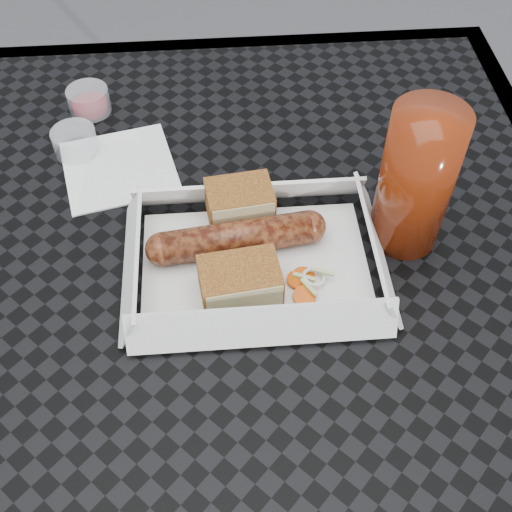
{
  "coord_description": "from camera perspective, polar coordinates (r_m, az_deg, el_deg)",
  "views": [
    {
      "loc": [
        0.02,
        -0.39,
        1.24
      ],
      "look_at": [
        0.05,
        -0.02,
        0.78
      ],
      "focal_mm": 45.0,
      "sensor_mm": 36.0,
      "label": 1
    }
  ],
  "objects": [
    {
      "name": "bread_near",
      "position": [
        0.65,
        -1.45,
        4.68
      ],
      "size": [
        0.07,
        0.05,
        0.04
      ],
      "primitive_type": "cube",
      "rotation": [
        0.0,
        0.0,
        0.12
      ],
      "color": "brown",
      "rests_on": "food_tray"
    },
    {
      "name": "veg_garnish",
      "position": [
        0.61,
        5.02,
        -2.61
      ],
      "size": [
        0.03,
        0.03,
        0.0
      ],
      "color": "#D54D09",
      "rests_on": "food_tray"
    },
    {
      "name": "food_tray",
      "position": [
        0.63,
        -0.07,
        -0.9
      ],
      "size": [
        0.22,
        0.15,
        0.0
      ],
      "primitive_type": "cube",
      "color": "white",
      "rests_on": "patio_table"
    },
    {
      "name": "drink_glass",
      "position": [
        0.62,
        14.05,
        6.56
      ],
      "size": [
        0.07,
        0.07,
        0.15
      ],
      "primitive_type": "cylinder",
      "color": "#631C08",
      "rests_on": "patio_table"
    },
    {
      "name": "patio_table",
      "position": [
        0.7,
        -4.32,
        -4.71
      ],
      "size": [
        0.8,
        0.8,
        0.74
      ],
      "color": "black",
      "rests_on": "ground"
    },
    {
      "name": "napkin",
      "position": [
        0.74,
        -12.06,
        7.71
      ],
      "size": [
        0.14,
        0.14,
        0.0
      ],
      "primitive_type": "cube",
      "rotation": [
        0.0,
        0.0,
        0.23
      ],
      "color": "white",
      "rests_on": "patio_table"
    },
    {
      "name": "bread_far",
      "position": [
        0.59,
        -1.44,
        -2.3
      ],
      "size": [
        0.08,
        0.06,
        0.04
      ],
      "primitive_type": "cube",
      "rotation": [
        0.0,
        0.0,
        0.12
      ],
      "color": "brown",
      "rests_on": "food_tray"
    },
    {
      "name": "bratwurst",
      "position": [
        0.63,
        -1.71,
        1.62
      ],
      "size": [
        0.18,
        0.05,
        0.03
      ],
      "rotation": [
        0.0,
        0.0,
        0.12
      ],
      "color": "brown",
      "rests_on": "food_tray"
    },
    {
      "name": "ground",
      "position": [
        1.3,
        -2.47,
        -21.57
      ],
      "size": [
        60.0,
        60.0,
        0.0
      ],
      "primitive_type": "plane",
      "color": "#4C4C4E",
      "rests_on": "ground"
    },
    {
      "name": "condiment_cup_sauce",
      "position": [
        0.82,
        -14.64,
        13.22
      ],
      "size": [
        0.05,
        0.05,
        0.03
      ],
      "primitive_type": "cylinder",
      "color": "maroon",
      "rests_on": "patio_table"
    },
    {
      "name": "condiment_cup_empty",
      "position": [
        0.77,
        -15.79,
        9.73
      ],
      "size": [
        0.05,
        0.05,
        0.03
      ],
      "primitive_type": "cylinder",
      "color": "silver",
      "rests_on": "patio_table"
    }
  ]
}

